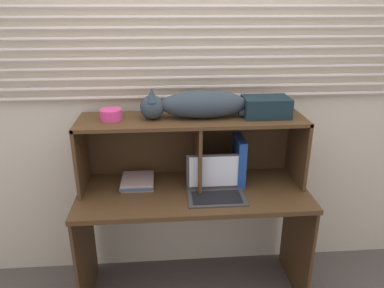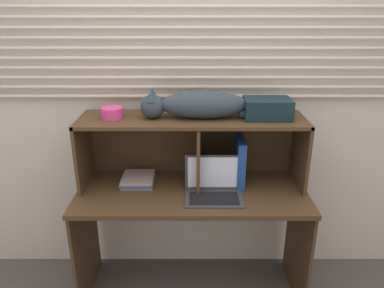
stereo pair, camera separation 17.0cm
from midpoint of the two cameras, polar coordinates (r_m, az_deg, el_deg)
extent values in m
cube|color=beige|center=(2.44, 2.01, 6.44)|extent=(4.40, 0.04, 2.50)
cube|color=silver|center=(2.38, 2.06, 7.50)|extent=(2.78, 0.02, 0.01)
cube|color=silver|center=(2.36, 2.08, 8.92)|extent=(2.78, 0.02, 0.01)
cube|color=silver|center=(2.35, 2.10, 10.36)|extent=(2.78, 0.02, 0.01)
cube|color=silver|center=(2.34, 2.12, 11.81)|extent=(2.78, 0.02, 0.01)
cube|color=silver|center=(2.33, 2.14, 13.27)|extent=(2.78, 0.02, 0.01)
cube|color=silver|center=(2.33, 2.17, 14.75)|extent=(2.78, 0.02, 0.01)
cube|color=silver|center=(2.32, 2.19, 16.23)|extent=(2.78, 0.02, 0.01)
cube|color=silver|center=(2.31, 2.21, 17.72)|extent=(2.78, 0.02, 0.01)
cube|color=silver|center=(2.31, 2.23, 19.21)|extent=(2.78, 0.02, 0.01)
cube|color=silver|center=(2.31, 2.25, 20.71)|extent=(2.78, 0.02, 0.01)
cube|color=#462E19|center=(2.31, 2.12, -7.58)|extent=(1.43, 0.59, 0.03)
cube|color=#462E19|center=(2.59, -14.30, -14.87)|extent=(0.02, 0.53, 0.74)
cube|color=#462E19|center=(2.64, 17.99, -14.62)|extent=(0.02, 0.53, 0.74)
cube|color=#462E19|center=(2.23, 2.18, 3.77)|extent=(1.38, 0.36, 0.02)
cube|color=#462E19|center=(2.38, -14.53, -1.15)|extent=(0.02, 0.36, 0.44)
cube|color=#462E19|center=(2.43, 18.42, -1.13)|extent=(0.02, 0.36, 0.44)
cube|color=#462E19|center=(2.31, 3.03, -1.44)|extent=(0.02, 0.34, 0.42)
cube|color=#422D18|center=(2.47, 1.97, 0.37)|extent=(1.38, 0.01, 0.44)
ellipsoid|color=#2B363D|center=(2.21, 4.03, 6.11)|extent=(0.53, 0.18, 0.17)
sphere|color=#2B363D|center=(2.21, -3.98, 5.84)|extent=(0.15, 0.15, 0.15)
cone|color=#283741|center=(2.16, -4.10, 7.44)|extent=(0.07, 0.07, 0.07)
cone|color=#2B313F|center=(2.23, -3.97, 7.89)|extent=(0.07, 0.07, 0.07)
cylinder|color=#2B363D|center=(2.28, 13.56, 4.68)|extent=(0.33, 0.06, 0.06)
cube|color=#373737|center=(2.22, 5.62, -8.43)|extent=(0.34, 0.23, 0.01)
cube|color=#373737|center=(2.26, 5.47, -4.43)|extent=(0.34, 0.01, 0.23)
cube|color=white|center=(2.25, 5.48, -4.47)|extent=(0.31, 0.00, 0.20)
cube|color=black|center=(2.20, 5.65, -8.43)|extent=(0.29, 0.16, 0.00)
cube|color=navy|center=(2.36, 9.45, -2.71)|extent=(0.05, 0.23, 0.30)
cube|color=gray|center=(2.41, -6.30, -5.87)|extent=(0.20, 0.22, 0.01)
cube|color=#3B5272|center=(2.39, -6.53, -5.57)|extent=(0.20, 0.22, 0.02)
cube|color=#A28883|center=(2.38, -6.37, -5.18)|extent=(0.20, 0.22, 0.01)
cylinder|color=#D03A7C|center=(2.25, -10.20, 4.76)|extent=(0.13, 0.13, 0.06)
cube|color=black|center=(2.28, 13.73, 5.37)|extent=(0.28, 0.19, 0.12)
camera|label=1|loc=(0.08, -87.87, 0.83)|focal=34.34mm
camera|label=2|loc=(0.08, 92.13, -0.83)|focal=34.34mm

